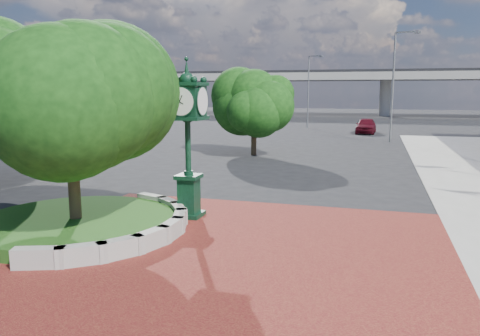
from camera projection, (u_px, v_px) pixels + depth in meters
name	position (u px, v px, depth m)	size (l,w,h in m)	color
ground	(230.00, 245.00, 13.12)	(200.00, 200.00, 0.00)	black
plaza	(219.00, 256.00, 12.17)	(12.00, 12.00, 0.04)	maroon
planter_wall	(143.00, 228.00, 13.83)	(2.96, 6.77, 0.54)	#9E9B93
grass_bed	(76.00, 224.00, 14.47)	(6.10, 6.10, 0.40)	#144815
overpass	(354.00, 77.00, 78.40)	(90.00, 12.00, 7.50)	#9E9B93
tree_planter	(70.00, 110.00, 13.89)	(5.20, 5.20, 6.33)	#38281C
tree_street	(254.00, 106.00, 30.74)	(4.40, 4.40, 5.45)	#38281C
post_clock	(188.00, 133.00, 15.51)	(1.12, 1.12, 5.27)	black
parked_car	(366.00, 126.00, 46.91)	(1.83, 4.55, 1.55)	#4D0B16
street_lamp_near	(396.00, 79.00, 37.96)	(1.96, 0.70, 8.91)	slate
street_lamp_far	(310.00, 86.00, 52.80)	(1.72, 0.85, 8.10)	slate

